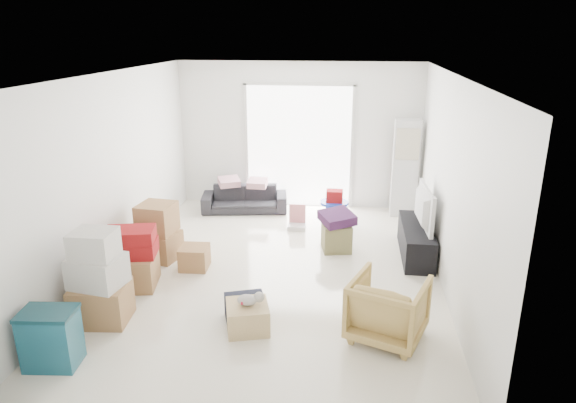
# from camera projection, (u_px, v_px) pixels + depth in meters

# --- Properties ---
(room_shell) EXTENTS (4.98, 6.48, 3.18)m
(room_shell) POSITION_uv_depth(u_px,v_px,m) (274.00, 180.00, 6.75)
(room_shell) COLOR white
(room_shell) RESTS_ON ground
(sliding_door) EXTENTS (2.10, 0.04, 2.33)m
(sliding_door) POSITION_uv_depth(u_px,v_px,m) (299.00, 142.00, 9.59)
(sliding_door) COLOR white
(sliding_door) RESTS_ON room_shell
(ac_tower) EXTENTS (0.45, 0.30, 1.75)m
(ac_tower) POSITION_uv_depth(u_px,v_px,m) (405.00, 168.00, 9.16)
(ac_tower) COLOR silver
(ac_tower) RESTS_ON room_shell
(tv_console) EXTENTS (0.42, 1.41, 0.47)m
(tv_console) POSITION_uv_depth(u_px,v_px,m) (416.00, 241.00, 7.65)
(tv_console) COLOR black
(tv_console) RESTS_ON room_shell
(television) EXTENTS (0.65, 1.06, 0.13)m
(television) POSITION_uv_depth(u_px,v_px,m) (418.00, 222.00, 7.56)
(television) COLOR black
(television) RESTS_ON tv_console
(sofa) EXTENTS (1.62, 0.69, 0.61)m
(sofa) POSITION_uv_depth(u_px,v_px,m) (245.00, 195.00, 9.55)
(sofa) COLOR #28272D
(sofa) RESTS_ON room_shell
(pillow_left) EXTENTS (0.50, 0.46, 0.13)m
(pillow_left) POSITION_uv_depth(u_px,v_px,m) (229.00, 175.00, 9.49)
(pillow_left) COLOR #BF8B99
(pillow_left) RESTS_ON sofa
(pillow_right) EXTENTS (0.38, 0.31, 0.12)m
(pillow_right) POSITION_uv_depth(u_px,v_px,m) (257.00, 176.00, 9.42)
(pillow_right) COLOR #BF8B99
(pillow_right) RESTS_ON sofa
(armchair) EXTENTS (0.96, 0.93, 0.78)m
(armchair) POSITION_uv_depth(u_px,v_px,m) (388.00, 306.00, 5.54)
(armchair) COLOR tan
(armchair) RESTS_ON room_shell
(storage_bins) EXTENTS (0.56, 0.42, 0.61)m
(storage_bins) POSITION_uv_depth(u_px,v_px,m) (51.00, 338.00, 5.10)
(storage_bins) COLOR #165064
(storage_bins) RESTS_ON room_shell
(box_stack_a) EXTENTS (0.66, 0.56, 1.12)m
(box_stack_a) POSITION_uv_depth(u_px,v_px,m) (99.00, 282.00, 5.83)
(box_stack_a) COLOR #936142
(box_stack_a) RESTS_ON room_shell
(box_stack_b) EXTENTS (0.72, 0.69, 0.80)m
(box_stack_b) POSITION_uv_depth(u_px,v_px,m) (132.00, 260.00, 6.70)
(box_stack_b) COLOR #936142
(box_stack_b) RESTS_ON room_shell
(box_stack_c) EXTENTS (0.66, 0.59, 0.85)m
(box_stack_c) POSITION_uv_depth(u_px,v_px,m) (158.00, 232.00, 7.50)
(box_stack_c) COLOR #936142
(box_stack_c) RESTS_ON room_shell
(loose_box) EXTENTS (0.41, 0.41, 0.32)m
(loose_box) POSITION_uv_depth(u_px,v_px,m) (194.00, 257.00, 7.26)
(loose_box) COLOR #936142
(loose_box) RESTS_ON room_shell
(duffel_bag) EXTENTS (0.51, 0.40, 0.29)m
(duffel_bag) POSITION_uv_depth(u_px,v_px,m) (245.00, 307.00, 6.01)
(duffel_bag) COLOR black
(duffel_bag) RESTS_ON room_shell
(ottoman) EXTENTS (0.50, 0.50, 0.42)m
(ottoman) POSITION_uv_depth(u_px,v_px,m) (336.00, 237.00, 7.85)
(ottoman) COLOR olive
(ottoman) RESTS_ON room_shell
(blanket) EXTENTS (0.62, 0.62, 0.14)m
(blanket) POSITION_uv_depth(u_px,v_px,m) (337.00, 220.00, 7.76)
(blanket) COLOR #411E4D
(blanket) RESTS_ON ottoman
(kids_table) EXTENTS (0.49, 0.49, 0.63)m
(kids_table) POSITION_uv_depth(u_px,v_px,m) (334.00, 200.00, 8.81)
(kids_table) COLOR #1836B7
(kids_table) RESTS_ON room_shell
(toy_walker) EXTENTS (0.31, 0.27, 0.40)m
(toy_walker) POSITION_uv_depth(u_px,v_px,m) (297.00, 222.00, 8.76)
(toy_walker) COLOR silver
(toy_walker) RESTS_ON room_shell
(wood_crate) EXTENTS (0.57, 0.57, 0.31)m
(wood_crate) POSITION_uv_depth(u_px,v_px,m) (248.00, 317.00, 5.77)
(wood_crate) COLOR #DABC7E
(wood_crate) RESTS_ON room_shell
(plush_bunny) EXTENTS (0.30, 0.17, 0.15)m
(plush_bunny) POSITION_uv_depth(u_px,v_px,m) (250.00, 299.00, 5.70)
(plush_bunny) COLOR #B2ADA8
(plush_bunny) RESTS_ON wood_crate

